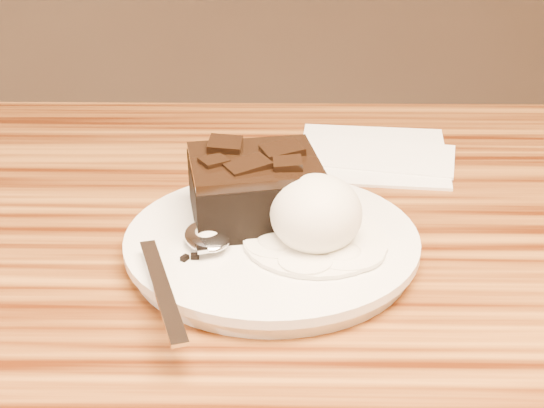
{
  "coord_description": "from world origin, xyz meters",
  "views": [
    {
      "loc": [
        -0.02,
        -0.48,
        1.07
      ],
      "look_at": [
        -0.03,
        0.07,
        0.79
      ],
      "focal_mm": 54.02,
      "sensor_mm": 36.0,
      "label": 1
    }
  ],
  "objects_px": {
    "brownie": "(255,192)",
    "plate": "(272,246)",
    "spoon": "(207,238)",
    "napkin": "(373,153)",
    "ice_cream_scoop": "(316,213)"
  },
  "relations": [
    {
      "from": "brownie",
      "to": "spoon",
      "type": "distance_m",
      "value": 0.06
    },
    {
      "from": "ice_cream_scoop",
      "to": "spoon",
      "type": "bearing_deg",
      "value": -176.76
    },
    {
      "from": "plate",
      "to": "napkin",
      "type": "distance_m",
      "value": 0.22
    },
    {
      "from": "plate",
      "to": "brownie",
      "type": "bearing_deg",
      "value": 115.47
    },
    {
      "from": "plate",
      "to": "brownie",
      "type": "relative_size",
      "value": 2.31
    },
    {
      "from": "plate",
      "to": "brownie",
      "type": "height_order",
      "value": "brownie"
    },
    {
      "from": "ice_cream_scoop",
      "to": "napkin",
      "type": "xyz_separation_m",
      "value": [
        0.06,
        0.2,
        -0.04
      ]
    },
    {
      "from": "spoon",
      "to": "napkin",
      "type": "height_order",
      "value": "spoon"
    },
    {
      "from": "brownie",
      "to": "ice_cream_scoop",
      "type": "height_order",
      "value": "ice_cream_scoop"
    },
    {
      "from": "plate",
      "to": "brownie",
      "type": "distance_m",
      "value": 0.04
    },
    {
      "from": "plate",
      "to": "ice_cream_scoop",
      "type": "relative_size",
      "value": 3.08
    },
    {
      "from": "brownie",
      "to": "ice_cream_scoop",
      "type": "bearing_deg",
      "value": -39.95
    },
    {
      "from": "plate",
      "to": "napkin",
      "type": "height_order",
      "value": "plate"
    },
    {
      "from": "plate",
      "to": "spoon",
      "type": "relative_size",
      "value": 1.18
    },
    {
      "from": "brownie",
      "to": "plate",
      "type": "bearing_deg",
      "value": -64.53
    }
  ]
}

